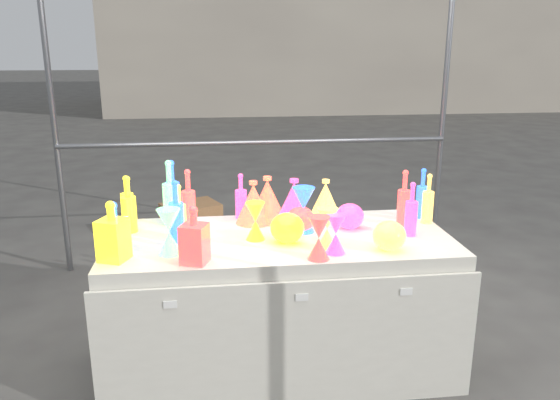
{
  "coord_description": "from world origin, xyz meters",
  "views": [
    {
      "loc": [
        -0.33,
        -2.7,
        1.72
      ],
      "look_at": [
        0.0,
        0.0,
        0.95
      ],
      "focal_mm": 35.0,
      "sensor_mm": 36.0,
      "label": 1
    }
  ],
  "objects": [
    {
      "name": "ground",
      "position": [
        0.0,
        0.0,
        0.0
      ],
      "size": [
        80.0,
        80.0,
        0.0
      ],
      "primitive_type": "plane",
      "color": "#62605B",
      "rests_on": "ground"
    },
    {
      "name": "display_table",
      "position": [
        0.0,
        -0.01,
        0.37
      ],
      "size": [
        1.84,
        0.83,
        0.75
      ],
      "color": "silver",
      "rests_on": "ground"
    },
    {
      "name": "background_building",
      "position": [
        4.0,
        14.0,
        3.0
      ],
      "size": [
        14.0,
        6.0,
        6.0
      ],
      "primitive_type": "cube",
      "color": "beige",
      "rests_on": "ground"
    },
    {
      "name": "cardboard_box_closed",
      "position": [
        -0.56,
        2.07,
        0.18
      ],
      "size": [
        0.58,
        0.52,
        0.35
      ],
      "primitive_type": "cube",
      "rotation": [
        0.0,
        0.0,
        0.42
      ],
      "color": "#946942",
      "rests_on": "ground"
    },
    {
      "name": "cardboard_box_flat",
      "position": [
        0.33,
        1.84,
        0.03
      ],
      "size": [
        0.76,
        0.64,
        0.06
      ],
      "primitive_type": "cube",
      "rotation": [
        0.0,
        0.0,
        0.3
      ],
      "color": "#946942",
      "rests_on": "ground"
    },
    {
      "name": "bottle_0",
      "position": [
        -0.83,
        0.33,
        0.89
      ],
      "size": [
        0.07,
        0.07,
        0.28
      ],
      "primitive_type": null,
      "rotation": [
        0.0,
        0.0,
        0.04
      ],
      "color": "#C04412",
      "rests_on": "display_table"
    },
    {
      "name": "bottle_1",
      "position": [
        -0.57,
        0.35,
        0.93
      ],
      "size": [
        0.1,
        0.1,
        0.35
      ],
      "primitive_type": null,
      "rotation": [
        0.0,
        0.0,
        0.24
      ],
      "color": "#188747",
      "rests_on": "display_table"
    },
    {
      "name": "bottle_2",
      "position": [
        -0.48,
        0.19,
        0.92
      ],
      "size": [
        0.09,
        0.09,
        0.33
      ],
      "primitive_type": null,
      "rotation": [
        0.0,
        0.0,
        0.29
      ],
      "color": "orange",
      "rests_on": "display_table"
    },
    {
      "name": "bottle_3",
      "position": [
        -0.19,
        0.35,
        0.88
      ],
      "size": [
        0.08,
        0.08,
        0.27
      ],
      "primitive_type": null,
      "rotation": [
        0.0,
        0.0,
        -0.13
      ],
      "color": "#1C55A6",
      "rests_on": "display_table"
    },
    {
      "name": "bottle_4",
      "position": [
        -0.52,
        0.01,
        0.9
      ],
      "size": [
        0.09,
        0.09,
        0.3
      ],
      "primitive_type": null,
      "rotation": [
        0.0,
        0.0,
        0.26
      ],
      "color": "#127468",
      "rests_on": "display_table"
    },
    {
      "name": "bottle_5",
      "position": [
        -0.58,
        0.28,
        0.93
      ],
      "size": [
        0.08,
        0.08,
        0.37
      ],
      "primitive_type": null,
      "rotation": [
        0.0,
        0.0,
        0.02
      ],
      "color": "#AE227A",
      "rests_on": "display_table"
    },
    {
      "name": "bottle_6",
      "position": [
        -0.8,
        0.18,
        0.91
      ],
      "size": [
        0.1,
        0.1,
        0.31
      ],
      "primitive_type": null,
      "rotation": [
        0.0,
        0.0,
        -0.34
      ],
      "color": "#C04412",
      "rests_on": "display_table"
    },
    {
      "name": "bottle_7",
      "position": [
        -0.53,
        -0.01,
        0.91
      ],
      "size": [
        0.1,
        0.1,
        0.32
      ],
      "primitive_type": null,
      "rotation": [
        0.0,
        0.0,
        0.32
      ],
      "color": "#188747",
      "rests_on": "display_table"
    },
    {
      "name": "decanter_0",
      "position": [
        -0.81,
        -0.23,
        0.89
      ],
      "size": [
        0.16,
        0.16,
        0.29
      ],
      "primitive_type": null,
      "rotation": [
        0.0,
        0.0,
        -0.39
      ],
      "color": "#C04412",
      "rests_on": "display_table"
    },
    {
      "name": "decanter_1",
      "position": [
        -0.43,
        -0.31,
        0.89
      ],
      "size": [
        0.15,
        0.15,
        0.28
      ],
      "primitive_type": null,
      "rotation": [
        0.0,
        0.0,
        -0.35
      ],
      "color": "orange",
      "rests_on": "display_table"
    },
    {
      "name": "decanter_2",
      "position": [
        -0.81,
        -0.18,
        0.89
      ],
      "size": [
        0.12,
        0.12,
        0.27
      ],
      "primitive_type": null,
      "rotation": [
        0.0,
        0.0,
        -0.09
      ],
      "color": "#188747",
      "rests_on": "display_table"
    },
    {
      "name": "hourglass_0",
      "position": [
        0.14,
        -0.34,
        0.85
      ],
      "size": [
        0.1,
        0.1,
        0.21
      ],
      "primitive_type": null,
      "rotation": [
        0.0,
        0.0,
        -0.0
      ],
      "color": "orange",
      "rests_on": "display_table"
    },
    {
      "name": "hourglass_1",
      "position": [
        0.24,
        -0.27,
        0.85
      ],
      "size": [
        0.11,
        0.11,
        0.2
      ],
      "primitive_type": null,
      "rotation": [
        0.0,
        0.0,
        -0.18
      ],
      "color": "#1C55A6",
      "rests_on": "display_table"
    },
    {
      "name": "hourglass_2",
      "position": [
        0.21,
        -0.21,
        0.86
      ],
      "size": [
        0.13,
        0.13,
        0.21
      ],
      "primitive_type": null,
      "rotation": [
        0.0,
        0.0,
        -0.28
      ],
      "color": "#127468",
      "rests_on": "display_table"
    },
    {
      "name": "hourglass_3",
      "position": [
        -0.56,
        -0.19,
        0.86
      ],
      "size": [
        0.14,
        0.14,
        0.23
      ],
      "primitive_type": null,
      "rotation": [
        0.0,
        0.0,
        -0.3
      ],
      "color": "#AE227A",
      "rests_on": "display_table"
    },
    {
      "name": "hourglass_4",
      "position": [
        -0.13,
        -0.03,
        0.85
      ],
      "size": [
        0.12,
        0.12,
        0.2
      ],
      "primitive_type": null,
      "rotation": [
        0.0,
        0.0,
        0.25
      ],
      "color": "#C04412",
      "rests_on": "display_table"
    },
    {
      "name": "hourglass_5",
      "position": [
        0.13,
        0.06,
        0.87
      ],
      "size": [
        0.16,
        0.16,
        0.25
      ],
      "primitive_type": null,
      "rotation": [
        0.0,
        0.0,
        -0.31
      ],
      "color": "#188747",
      "rests_on": "display_table"
    },
    {
      "name": "globe_0",
      "position": [
        0.03,
        -0.1,
        0.82
      ],
      "size": [
        0.19,
        0.19,
        0.14
      ],
      "primitive_type": null,
      "rotation": [
        0.0,
        0.0,
        -0.1
      ],
      "color": "#C04412",
      "rests_on": "display_table"
    },
    {
      "name": "globe_1",
      "position": [
        0.51,
        -0.26,
        0.82
      ],
      "size": [
        0.22,
        0.22,
        0.13
      ],
      "primitive_type": null,
      "rotation": [
        0.0,
        0.0,
        0.41
      ],
      "color": "#127468",
      "rests_on": "display_table"
    },
    {
      "name": "globe_2",
      "position": [
        0.12,
        0.07,
        0.81
      ],
      "size": [
        0.19,
        0.19,
        0.12
      ],
      "primitive_type": null,
      "rotation": [
        0.0,
        0.0,
        -0.26
      ],
      "color": "orange",
      "rests_on": "display_table"
    },
    {
      "name": "globe_3",
      "position": [
        0.4,
        0.08,
        0.81
      ],
      "size": [
        0.16,
        0.16,
        0.13
      ],
      "primitive_type": null,
      "rotation": [
        0.0,
        0.0,
        -0.03
      ],
      "color": "#1C55A6",
      "rests_on": "display_table"
    },
    {
      "name": "lampshade_0",
      "position": [
        -0.12,
        0.25,
        0.87
      ],
      "size": [
        0.23,
        0.23,
        0.24
      ],
      "primitive_type": null,
      "rotation": [
        0.0,
        0.0,
        0.13
      ],
      "color": "yellow",
      "rests_on": "display_table"
    },
    {
      "name": "lampshade_1",
      "position": [
        -0.04,
        0.28,
        0.88
      ],
      "size": [
        0.25,
        0.25,
        0.26
      ],
      "primitive_type": null,
      "rotation": [
        0.0,
        0.0,
        0.13
      ],
      "color": "yellow",
      "rests_on": "display_table"
    },
    {
      "name": "lampshade_2",
      "position": [
        0.1,
        0.19,
        0.88
      ],
      "size": [
        0.27,
        0.27,
        0.26
      ],
      "primitive_type": null,
      "rotation": [
        0.0,
        0.0,
        0.23
      ],
      "color": "#1C55A6",
      "rests_on": "display_table"
    },
    {
      "name": "lampshade_3",
      "position": [
        0.3,
        0.28,
        0.87
      ],
      "size": [
        0.23,
        0.23,
        0.23
      ],
      "primitive_type": null,
      "rotation": [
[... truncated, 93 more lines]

